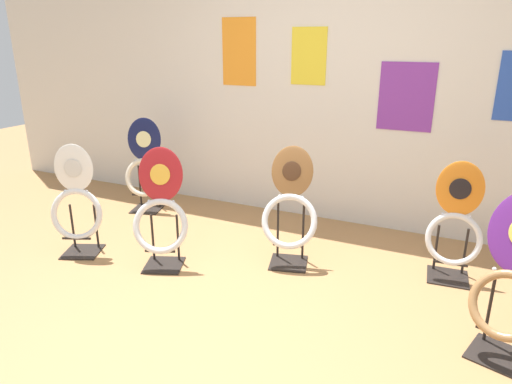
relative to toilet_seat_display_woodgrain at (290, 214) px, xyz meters
The scene contains 7 objects.
ground_plane 1.04m from the toilet_seat_display_woodgrain, 91.74° to the right, with size 14.00×14.00×0.00m, color #A37547.
wall_back 1.38m from the toilet_seat_display_woodgrain, 91.48° to the left, with size 8.00×0.07×2.60m.
toilet_seat_display_woodgrain is the anchor object (origin of this frame).
toilet_seat_display_orange_sun 1.16m from the toilet_seat_display_woodgrain, 14.05° to the left, with size 0.39×0.30×0.86m.
toilet_seat_display_crimson_swirl 0.96m from the toilet_seat_display_woodgrain, 152.47° to the right, with size 0.45×0.37×0.90m.
toilet_seat_display_navy_moon 1.79m from the toilet_seat_display_woodgrain, 164.44° to the left, with size 0.41×0.35×0.92m.
toilet_seat_display_white_plain 1.67m from the toilet_seat_display_woodgrain, 160.88° to the right, with size 0.43×0.37×0.89m.
Camera 1 is at (1.15, -2.01, 1.64)m, focal length 32.00 mm.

